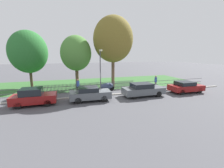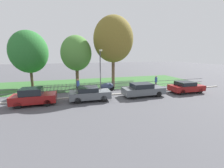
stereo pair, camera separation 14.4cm
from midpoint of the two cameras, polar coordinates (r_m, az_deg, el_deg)
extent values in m
plane|color=#4C4C51|center=(16.37, -7.71, -4.89)|extent=(120.00, 120.00, 0.00)
cube|color=#B2ADA3|center=(16.45, -7.78, -4.59)|extent=(35.41, 0.20, 0.12)
cube|color=#33602D|center=(23.46, -10.59, 0.04)|extent=(35.41, 9.52, 0.01)
cube|color=#4C4C51|center=(18.80, -9.02, -1.82)|extent=(35.41, 0.03, 0.05)
cube|color=#4C4C51|center=(18.70, -9.06, -0.41)|extent=(35.41, 0.03, 0.05)
cube|color=#4C4C51|center=(18.91, -27.16, -2.16)|extent=(0.06, 0.03, 1.08)
cube|color=#4C4C51|center=(18.88, -26.71, -2.14)|extent=(0.06, 0.03, 1.08)
cube|color=#4C4C51|center=(18.85, -26.26, -2.11)|extent=(0.06, 0.03, 1.08)
cube|color=#4C4C51|center=(18.83, -25.81, -2.09)|extent=(0.06, 0.03, 1.08)
cube|color=#4C4C51|center=(18.80, -25.36, -2.07)|extent=(0.06, 0.03, 1.08)
cube|color=#4C4C51|center=(18.78, -24.91, -2.04)|extent=(0.06, 0.03, 1.08)
cube|color=#4C4C51|center=(18.76, -24.45, -2.02)|extent=(0.06, 0.03, 1.08)
cube|color=#4C4C51|center=(18.74, -24.00, -1.99)|extent=(0.06, 0.03, 1.08)
cube|color=#4C4C51|center=(18.72, -23.54, -1.97)|extent=(0.06, 0.03, 1.08)
cube|color=#4C4C51|center=(18.70, -23.09, -1.94)|extent=(0.06, 0.03, 1.08)
cube|color=#4C4C51|center=(18.68, -22.63, -1.92)|extent=(0.06, 0.03, 1.08)
cube|color=#4C4C51|center=(18.67, -22.17, -1.89)|extent=(0.06, 0.03, 1.08)
cube|color=#4C4C51|center=(18.65, -21.71, -1.87)|extent=(0.06, 0.03, 1.08)
cube|color=#4C4C51|center=(18.64, -21.25, -1.84)|extent=(0.06, 0.03, 1.08)
cube|color=#4C4C51|center=(18.63, -20.79, -1.82)|extent=(0.06, 0.03, 1.08)
cube|color=#4C4C51|center=(18.62, -20.33, -1.79)|extent=(0.06, 0.03, 1.08)
cube|color=#4C4C51|center=(18.61, -19.87, -1.77)|extent=(0.06, 0.03, 1.08)
cube|color=#4C4C51|center=(18.60, -19.41, -1.74)|extent=(0.06, 0.03, 1.08)
cube|color=#4C4C51|center=(18.59, -18.95, -1.72)|extent=(0.06, 0.03, 1.08)
cube|color=#4C4C51|center=(18.58, -18.48, -1.69)|extent=(0.06, 0.03, 1.08)
cube|color=#4C4C51|center=(18.58, -18.02, -1.66)|extent=(0.06, 0.03, 1.08)
cube|color=#4C4C51|center=(18.57, -17.56, -1.64)|extent=(0.06, 0.03, 1.08)
cube|color=#4C4C51|center=(18.57, -17.09, -1.61)|extent=(0.06, 0.03, 1.08)
cube|color=#4C4C51|center=(18.57, -16.63, -1.58)|extent=(0.06, 0.03, 1.08)
cube|color=#4C4C51|center=(18.57, -16.17, -1.56)|extent=(0.06, 0.03, 1.08)
cube|color=#4C4C51|center=(18.57, -15.70, -1.53)|extent=(0.06, 0.03, 1.08)
cube|color=#4C4C51|center=(18.57, -15.24, -1.50)|extent=(0.06, 0.03, 1.08)
cube|color=#4C4C51|center=(18.58, -14.78, -1.48)|extent=(0.06, 0.03, 1.08)
cube|color=#4C4C51|center=(18.58, -14.32, -1.45)|extent=(0.06, 0.03, 1.08)
cube|color=#4C4C51|center=(18.59, -13.85, -1.42)|extent=(0.06, 0.03, 1.08)
cube|color=#4C4C51|center=(18.60, -13.39, -1.39)|extent=(0.06, 0.03, 1.08)
cube|color=#4C4C51|center=(18.60, -12.93, -1.37)|extent=(0.06, 0.03, 1.08)
cube|color=#4C4C51|center=(18.61, -12.47, -1.34)|extent=(0.06, 0.03, 1.08)
cube|color=#4C4C51|center=(18.62, -12.01, -1.31)|extent=(0.06, 0.03, 1.08)
cube|color=#4C4C51|center=(18.64, -11.55, -1.28)|extent=(0.06, 0.03, 1.08)
cube|color=#4C4C51|center=(18.65, -11.09, -1.26)|extent=(0.06, 0.03, 1.08)
cube|color=#4C4C51|center=(18.66, -10.63, -1.23)|extent=(0.06, 0.03, 1.08)
cube|color=#4C4C51|center=(18.68, -10.17, -1.20)|extent=(0.06, 0.03, 1.08)
cube|color=#4C4C51|center=(18.70, -9.71, -1.17)|extent=(0.06, 0.03, 1.08)
cube|color=#4C4C51|center=(18.71, -9.26, -1.15)|extent=(0.06, 0.03, 1.08)
cube|color=#4C4C51|center=(18.73, -8.80, -1.12)|extent=(0.06, 0.03, 1.08)
cube|color=#4C4C51|center=(18.75, -8.35, -1.09)|extent=(0.06, 0.03, 1.08)
cube|color=#4C4C51|center=(18.78, -7.89, -1.06)|extent=(0.06, 0.03, 1.08)
cube|color=#4C4C51|center=(18.80, -7.44, -1.04)|extent=(0.06, 0.03, 1.08)
cube|color=#4C4C51|center=(18.82, -6.99, -1.01)|extent=(0.06, 0.03, 1.08)
cube|color=#4C4C51|center=(18.85, -6.54, -0.98)|extent=(0.06, 0.03, 1.08)
cube|color=#4C4C51|center=(18.87, -6.09, -0.95)|extent=(0.06, 0.03, 1.08)
cube|color=#4C4C51|center=(18.90, -5.64, -0.92)|extent=(0.06, 0.03, 1.08)
cube|color=#4C4C51|center=(18.93, -5.20, -0.90)|extent=(0.06, 0.03, 1.08)
cube|color=#4C4C51|center=(18.96, -4.75, -0.87)|extent=(0.06, 0.03, 1.08)
cube|color=#4C4C51|center=(18.99, -4.31, -0.84)|extent=(0.06, 0.03, 1.08)
cube|color=#4C4C51|center=(19.02, -3.87, -0.81)|extent=(0.06, 0.03, 1.08)
cube|color=#4C4C51|center=(19.06, -3.43, -0.79)|extent=(0.06, 0.03, 1.08)
cube|color=#4C4C51|center=(19.09, -2.99, -0.76)|extent=(0.06, 0.03, 1.08)
cube|color=#4C4C51|center=(19.13, -2.55, -0.73)|extent=(0.06, 0.03, 1.08)
cube|color=#4C4C51|center=(19.16, -2.12, -0.70)|extent=(0.06, 0.03, 1.08)
cube|color=#4C4C51|center=(19.20, -1.68, -0.68)|extent=(0.06, 0.03, 1.08)
cube|color=#4C4C51|center=(19.24, -1.25, -0.65)|extent=(0.06, 0.03, 1.08)
cube|color=#4C4C51|center=(19.28, -0.82, -0.62)|extent=(0.06, 0.03, 1.08)
cube|color=#4C4C51|center=(19.32, -0.39, -0.60)|extent=(0.06, 0.03, 1.08)
cube|color=#4C4C51|center=(19.36, 0.04, -0.57)|extent=(0.06, 0.03, 1.08)
cube|color=#4C4C51|center=(19.40, 0.46, -0.54)|extent=(0.06, 0.03, 1.08)
cube|color=#4C4C51|center=(19.45, 0.88, -0.51)|extent=(0.06, 0.03, 1.08)
cube|color=#4C4C51|center=(19.49, 1.31, -0.49)|extent=(0.06, 0.03, 1.08)
cube|color=#4C4C51|center=(19.54, 1.72, -0.46)|extent=(0.06, 0.03, 1.08)
cube|color=#4C4C51|center=(19.59, 2.14, -0.44)|extent=(0.06, 0.03, 1.08)
cube|color=#4C4C51|center=(19.64, 2.56, -0.41)|extent=(0.06, 0.03, 1.08)
cube|color=#4C4C51|center=(19.68, 2.97, -0.38)|extent=(0.06, 0.03, 1.08)
cube|color=#4C4C51|center=(19.73, 3.38, -0.36)|extent=(0.06, 0.03, 1.08)
cube|color=#4C4C51|center=(19.79, 3.79, -0.33)|extent=(0.06, 0.03, 1.08)
cube|color=#4C4C51|center=(19.84, 4.20, -0.30)|extent=(0.06, 0.03, 1.08)
cube|color=#4C4C51|center=(19.89, 4.60, -0.28)|extent=(0.06, 0.03, 1.08)
cube|color=#4C4C51|center=(19.95, 5.00, -0.25)|extent=(0.06, 0.03, 1.08)
cube|color=#4C4C51|center=(20.00, 5.40, -0.23)|extent=(0.06, 0.03, 1.08)
cube|color=#4C4C51|center=(20.06, 5.80, -0.20)|extent=(0.06, 0.03, 1.08)
cube|color=#4C4C51|center=(20.12, 6.20, -0.18)|extent=(0.06, 0.03, 1.08)
cube|color=#4C4C51|center=(20.17, 6.59, -0.15)|extent=(0.06, 0.03, 1.08)
cube|color=#4C4C51|center=(20.23, 6.98, -0.13)|extent=(0.06, 0.03, 1.08)
cube|color=#4C4C51|center=(20.29, 7.37, -0.10)|extent=(0.06, 0.03, 1.08)
cube|color=#4C4C51|center=(20.35, 7.76, -0.08)|extent=(0.06, 0.03, 1.08)
cube|color=maroon|center=(15.31, -27.67, -4.89)|extent=(3.76, 1.73, 0.72)
cube|color=black|center=(15.19, -28.59, -2.55)|extent=(1.81, 1.55, 0.59)
cylinder|color=black|center=(15.95, -22.94, -5.02)|extent=(0.61, 0.14, 0.61)
cylinder|color=black|center=(14.46, -23.60, -6.74)|extent=(0.61, 0.14, 0.61)
cylinder|color=black|center=(16.40, -31.04, -5.34)|extent=(0.61, 0.14, 0.61)
cylinder|color=black|center=(14.95, -32.51, -7.02)|extent=(0.61, 0.14, 0.61)
cube|color=#51565B|center=(14.99, -8.53, -4.01)|extent=(4.03, 1.87, 0.70)
cube|color=black|center=(14.84, -9.35, -1.98)|extent=(1.96, 1.62, 0.42)
cylinder|color=black|center=(15.99, -4.41, -4.05)|extent=(0.63, 0.16, 0.63)
cylinder|color=black|center=(14.50, -3.30, -5.68)|extent=(0.63, 0.16, 0.63)
cylinder|color=black|center=(15.77, -13.26, -4.56)|extent=(0.63, 0.16, 0.63)
cylinder|color=black|center=(14.25, -13.09, -6.28)|extent=(0.63, 0.16, 0.63)
cube|color=#51565B|center=(16.77, 11.61, -2.44)|extent=(4.54, 1.84, 0.70)
cube|color=black|center=(16.53, 11.00, -0.53)|extent=(2.18, 1.65, 0.48)
cylinder|color=black|center=(18.23, 14.24, -2.41)|extent=(0.64, 0.14, 0.63)
cylinder|color=black|center=(16.86, 17.16, -3.70)|extent=(0.64, 0.14, 0.63)
cylinder|color=black|center=(16.99, 6.04, -3.13)|extent=(0.64, 0.14, 0.63)
cylinder|color=black|center=(15.50, 8.43, -4.63)|extent=(0.64, 0.14, 0.63)
cube|color=maroon|center=(20.01, 26.12, -1.22)|extent=(3.98, 1.97, 0.64)
cube|color=black|center=(19.78, 25.83, 0.26)|extent=(1.93, 1.73, 0.43)
cylinder|color=black|center=(21.50, 26.98, -1.22)|extent=(0.64, 0.15, 0.64)
cylinder|color=black|center=(20.29, 30.26, -2.24)|extent=(0.64, 0.15, 0.64)
cylinder|color=black|center=(19.95, 21.78, -1.69)|extent=(0.64, 0.15, 0.64)
cylinder|color=black|center=(18.64, 24.99, -2.84)|extent=(0.64, 0.15, 0.64)
cylinder|color=black|center=(18.80, -0.32, -1.63)|extent=(0.64, 0.16, 0.64)
cylinder|color=black|center=(18.37, -4.10, -1.97)|extent=(0.64, 0.16, 0.64)
ellipsoid|color=#2D3851|center=(18.50, -2.20, -0.80)|extent=(1.77, 0.76, 0.79)
ellipsoid|color=#2D3851|center=(18.59, -1.03, -0.06)|extent=(0.47, 0.79, 0.36)
cylinder|color=#473828|center=(23.16, -28.65, 2.78)|extent=(0.35, 0.35, 3.28)
ellipsoid|color=#286B2D|center=(22.97, -29.42, 10.61)|extent=(4.83, 4.83, 5.56)
cylinder|color=brown|center=(20.57, -13.37, 3.11)|extent=(0.42, 0.42, 3.39)
ellipsoid|color=#4C8438|center=(20.37, -13.76, 11.34)|extent=(3.95, 3.95, 4.54)
cylinder|color=brown|center=(20.38, 0.18, 5.31)|extent=(0.42, 0.42, 4.78)
ellipsoid|color=olive|center=(20.34, 0.19, 16.67)|extent=(5.18, 5.18, 5.96)
cylinder|color=black|center=(18.04, -12.59, -2.16)|extent=(0.16, 0.16, 0.83)
cylinder|color=black|center=(17.99, -13.34, -2.23)|extent=(0.16, 0.16, 0.83)
cylinder|color=#334C93|center=(17.86, -13.07, 0.13)|extent=(0.39, 0.39, 0.66)
sphere|color=#A37556|center=(17.78, -13.14, 1.52)|extent=(0.23, 0.23, 0.23)
cylinder|color=slate|center=(21.27, 16.16, -0.29)|extent=(0.15, 0.15, 0.82)
cylinder|color=slate|center=(21.06, 15.91, -0.39)|extent=(0.15, 0.15, 0.82)
cylinder|color=#334C93|center=(21.03, 16.15, 1.61)|extent=(0.47, 0.47, 0.65)
sphere|color=#A37556|center=(20.96, 16.21, 2.78)|extent=(0.22, 0.22, 0.22)
cylinder|color=#47474C|center=(16.83, -4.69, 4.04)|extent=(0.11, 0.11, 4.83)
cube|color=beige|center=(16.35, -4.58, 12.66)|extent=(0.20, 0.76, 0.18)
camera|label=1|loc=(0.07, -90.23, -0.05)|focal=24.00mm
camera|label=2|loc=(0.07, 89.77, 0.05)|focal=24.00mm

